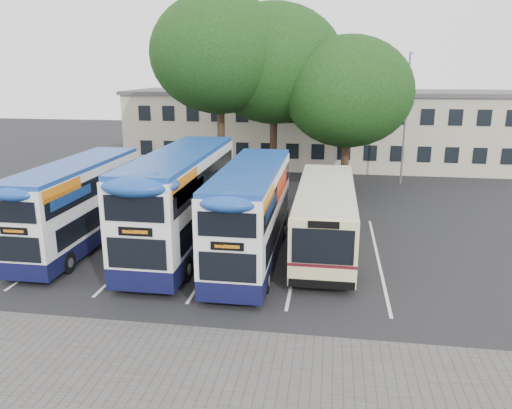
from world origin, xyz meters
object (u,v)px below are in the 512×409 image
object	(u,v)px
bus_dd_mid	(182,197)
tree_mid	(274,64)
lamp_post	(406,112)
tree_right	(348,92)
tree_left	(220,54)
bus_single	(325,212)
bus_dd_left	(78,201)
bus_dd_right	(251,209)

from	to	relation	value
bus_dd_mid	tree_mid	bearing A→B (deg)	79.28
lamp_post	tree_right	world-z (taller)	tree_right
tree_left	bus_single	size ratio (longest dim) A/B	1.26
tree_right	bus_dd_mid	size ratio (longest dim) A/B	0.94
bus_dd_left	bus_dd_right	xyz separation A→B (m)	(8.08, -0.46, 0.08)
tree_right	bus_single	bearing A→B (deg)	-95.55
bus_dd_left	bus_dd_right	distance (m)	8.09
bus_dd_left	bus_single	bearing A→B (deg)	7.25
tree_mid	bus_dd_right	size ratio (longest dim) A/B	1.25
tree_left	bus_dd_mid	size ratio (longest dim) A/B	1.18
lamp_post	bus_dd_right	xyz separation A→B (m)	(-8.19, -15.86, -2.84)
lamp_post	tree_mid	bearing A→B (deg)	-169.35
bus_dd_left	bus_dd_mid	size ratio (longest dim) A/B	0.88
tree_left	bus_dd_left	world-z (taller)	tree_left
bus_dd_left	bus_dd_mid	bearing A→B (deg)	4.21
bus_single	bus_dd_mid	bearing A→B (deg)	-170.48
tree_right	bus_single	xyz separation A→B (m)	(-1.04, -10.69, -4.86)
tree_right	bus_dd_mid	bearing A→B (deg)	-122.24
tree_mid	bus_single	distance (m)	14.46
tree_left	bus_dd_right	world-z (taller)	tree_left
bus_single	bus_dd_right	bearing A→B (deg)	-148.67
bus_dd_mid	lamp_post	bearing A→B (deg)	52.66
tree_mid	bus_single	xyz separation A→B (m)	(3.85, -12.29, -6.56)
tree_mid	bus_single	size ratio (longest dim) A/B	1.21
bus_dd_left	lamp_post	bearing A→B (deg)	43.42
tree_right	tree_left	bearing A→B (deg)	-179.10
tree_left	tree_right	size ratio (longest dim) A/B	1.26
tree_left	bus_dd_left	distance (m)	14.32
tree_left	tree_right	bearing A→B (deg)	0.90
bus_dd_mid	bus_dd_right	xyz separation A→B (m)	(3.29, -0.81, -0.22)
bus_dd_left	bus_dd_right	world-z (taller)	bus_dd_right
tree_mid	bus_dd_left	xyz separation A→B (m)	(-7.32, -13.72, -6.10)
tree_right	bus_single	size ratio (longest dim) A/B	1.00
tree_right	bus_dd_right	xyz separation A→B (m)	(-4.13, -12.57, -4.32)
tree_mid	bus_single	world-z (taller)	tree_mid
bus_dd_mid	bus_dd_right	bearing A→B (deg)	-13.87
lamp_post	tree_mid	distance (m)	9.64
tree_left	bus_dd_right	bearing A→B (deg)	-71.94
bus_dd_mid	bus_single	distance (m)	6.51
bus_dd_right	bus_single	distance (m)	3.66
tree_left	bus_dd_left	xyz separation A→B (m)	(-4.02, -11.99, -6.72)
lamp_post	bus_single	world-z (taller)	lamp_post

